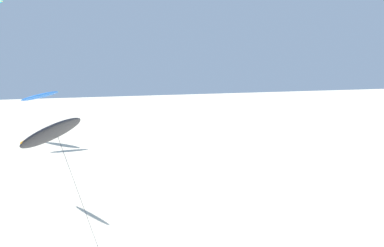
% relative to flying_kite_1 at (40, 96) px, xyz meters
% --- Properties ---
extents(flying_kite_1, '(4.49, 5.27, 8.06)m').
position_rel_flying_kite_1_xyz_m(flying_kite_1, '(0.00, 0.00, 0.00)').
color(flying_kite_1, blue).
rests_on(flying_kite_1, ground).
extents(flying_kite_3, '(4.26, 8.47, 9.27)m').
position_rel_flying_kite_1_xyz_m(flying_kite_3, '(-2.55, -39.70, 1.38)').
color(flying_kite_3, black).
rests_on(flying_kite_3, ground).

